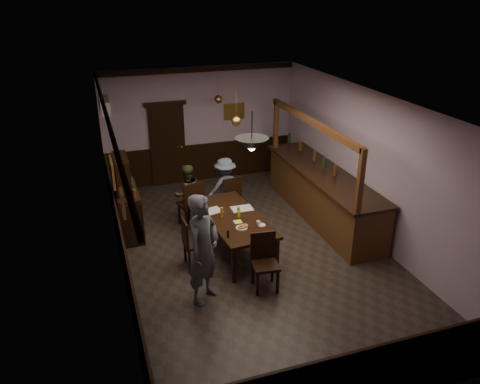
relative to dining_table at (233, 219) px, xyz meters
name	(u,v)px	position (x,y,z in m)	size (l,w,h in m)	color
room	(253,182)	(0.33, -0.19, 0.81)	(5.01, 8.01, 3.01)	#2D2621
dining_table	(233,219)	(0.00, 0.00, 0.00)	(1.19, 2.28, 0.75)	black
chair_far_left	(192,202)	(-0.55, 1.22, -0.10)	(0.55, 0.55, 1.06)	black
chair_far_right	(230,196)	(0.34, 1.30, -0.12)	(0.50, 0.50, 1.04)	black
chair_near	(264,258)	(0.13, -1.31, -0.13)	(0.49, 0.49, 1.01)	black
chair_side	(191,241)	(-0.91, -0.28, -0.16)	(0.42, 0.42, 0.96)	black
person_standing	(203,249)	(-0.94, -1.34, 0.27)	(0.69, 0.46, 1.90)	#555662
person_seated_left	(187,194)	(-0.58, 1.50, -0.02)	(0.65, 0.51, 1.33)	#41462A
person_seated_right	(225,187)	(0.31, 1.58, -0.01)	(0.87, 0.50, 1.35)	slate
newspaper_left	(211,211)	(-0.36, 0.34, 0.07)	(0.42, 0.30, 0.01)	silver
newspaper_right	(242,209)	(0.26, 0.26, 0.07)	(0.42, 0.30, 0.01)	silver
napkin	(238,222)	(0.01, -0.25, 0.07)	(0.15, 0.15, 0.00)	#EAE256
saucer	(261,225)	(0.38, -0.52, 0.07)	(0.15, 0.15, 0.01)	white
coffee_cup	(258,223)	(0.32, -0.50, 0.11)	(0.08, 0.08, 0.07)	white
pastry_plate	(242,228)	(0.00, -0.50, 0.07)	(0.22, 0.22, 0.01)	white
pastry_ring_a	(241,227)	(-0.02, -0.52, 0.10)	(0.13, 0.13, 0.04)	#C68C47
pastry_ring_b	(245,226)	(0.06, -0.50, 0.10)	(0.13, 0.13, 0.04)	#C68C47
soda_can	(239,214)	(0.09, -0.06, 0.12)	(0.07, 0.07, 0.12)	#FEF115
beer_glass	(222,212)	(-0.22, 0.05, 0.16)	(0.06, 0.06, 0.20)	#BF721E
water_glass	(238,210)	(0.13, 0.07, 0.14)	(0.06, 0.06, 0.15)	silver
pepper_mill	(228,234)	(-0.34, -0.74, 0.13)	(0.04, 0.04, 0.14)	black
sideboard	(127,204)	(-1.88, 1.37, 0.00)	(0.46, 1.30, 1.72)	black
bar_counter	(322,193)	(2.32, 0.77, -0.10)	(0.96, 4.12, 2.31)	#452612
door_back	(168,146)	(-0.57, 3.76, 0.36)	(0.90, 0.06, 2.10)	black
ac_unit	(104,106)	(-2.05, 2.71, 1.76)	(0.20, 0.85, 0.30)	white
picture_left_small	(123,204)	(-2.13, -1.79, 1.46)	(0.04, 0.28, 0.36)	olive
picture_left_large	(112,172)	(-2.13, 0.61, 1.01)	(0.04, 0.62, 0.48)	olive
picture_back	(234,112)	(1.23, 3.77, 1.11)	(0.55, 0.04, 0.42)	olive
pendant_iron	(252,144)	(0.07, -0.80, 1.76)	(0.56, 0.56, 0.66)	black
pendant_brass_mid	(236,121)	(0.43, 1.14, 1.61)	(0.20, 0.20, 0.81)	#BF8C3F
pendant_brass_far	(218,99)	(0.63, 3.15, 1.61)	(0.20, 0.20, 0.81)	#BF8C3F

